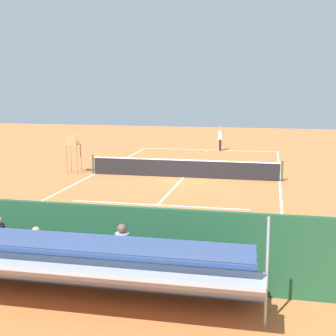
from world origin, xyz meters
TOP-DOWN VIEW (x-y plane):
  - ground_plane at (0.00, 0.00)m, footprint 60.00×60.00m
  - court_line_markings at (0.00, -0.04)m, footprint 10.10×22.20m
  - tennis_net at (0.00, 0.00)m, footprint 10.30×0.10m
  - backdrop_wall at (0.00, 14.00)m, footprint 18.00×0.16m
  - bleacher_stand at (0.10, 15.35)m, footprint 9.06×2.40m
  - umpire_chair at (6.20, 0.10)m, footprint 0.67×0.67m
  - courtside_bench at (-2.32, 13.27)m, footprint 1.80×0.40m
  - equipment_bag at (-0.34, 13.40)m, footprint 0.90×0.36m
  - tennis_player at (-0.81, -10.85)m, footprint 0.44×0.56m
  - tennis_racket at (0.10, -10.24)m, footprint 0.32×0.57m
  - tennis_ball_near at (-2.26, -8.87)m, footprint 0.07×0.07m
  - tennis_ball_far at (0.71, -9.03)m, footprint 0.07×0.07m

SIDE VIEW (x-z plane):
  - ground_plane at x=0.00m, z-range 0.00..0.00m
  - court_line_markings at x=0.00m, z-range 0.00..0.01m
  - tennis_racket at x=0.10m, z-range 0.00..0.03m
  - tennis_ball_near at x=-2.26m, z-range 0.00..0.07m
  - tennis_ball_far at x=0.71m, z-range 0.00..0.07m
  - equipment_bag at x=-0.34m, z-range 0.00..0.36m
  - tennis_net at x=0.00m, z-range -0.03..1.04m
  - courtside_bench at x=-2.32m, z-range 0.09..1.02m
  - bleacher_stand at x=0.10m, z-range -0.32..2.16m
  - backdrop_wall at x=0.00m, z-range 0.00..2.00m
  - tennis_player at x=-0.81m, z-range 0.05..1.98m
  - umpire_chair at x=6.20m, z-range 0.24..2.38m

